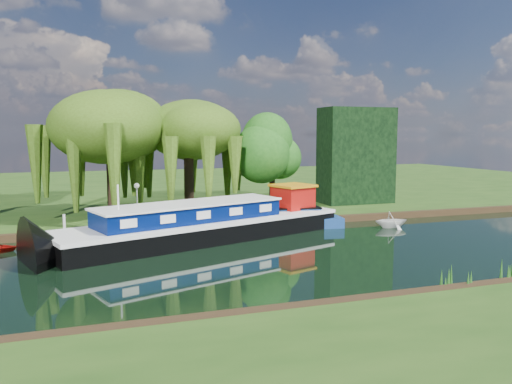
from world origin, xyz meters
name	(u,v)px	position (x,y,z in m)	size (l,w,h in m)	color
ground	(148,267)	(0.00, 0.00, 0.00)	(120.00, 120.00, 0.00)	black
far_bank	(113,189)	(0.00, 34.00, 0.23)	(120.00, 52.00, 0.45)	#1D3D10
dutch_barge	(208,224)	(4.11, 5.28, 0.93)	(18.19, 9.56, 3.77)	black
narrowboat	(266,221)	(8.49, 7.30, 0.54)	(10.54, 3.14, 1.52)	navy
white_cruiser	(391,228)	(16.65, 5.03, 0.00)	(1.96, 2.27, 1.20)	silver
willow_left	(110,129)	(-0.97, 13.11, 6.57)	(7.03, 7.03, 8.43)	black
willow_right	(188,139)	(4.35, 12.16, 5.88)	(6.11, 6.11, 7.45)	black
tree_far_right	(272,153)	(10.80, 12.27, 4.84)	(3.88, 3.88, 6.35)	black
conifer_hedge	(356,156)	(19.00, 14.00, 4.45)	(6.00, 3.00, 8.00)	black
lamppost	(137,192)	(0.50, 10.50, 2.42)	(0.36, 0.36, 2.56)	silver
mooring_posts	(124,219)	(-0.50, 8.40, 0.95)	(19.16, 0.16, 1.00)	silver
reeds_near	(359,288)	(6.87, -7.57, 0.55)	(33.70, 1.50, 1.10)	#1B5316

